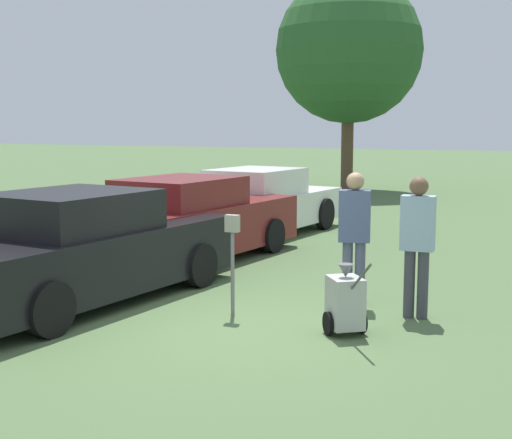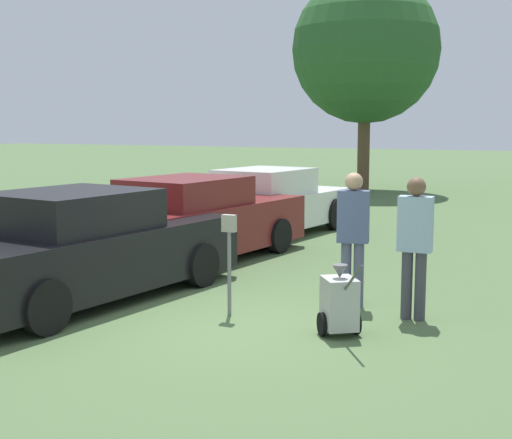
{
  "view_description": "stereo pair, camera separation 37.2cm",
  "coord_description": "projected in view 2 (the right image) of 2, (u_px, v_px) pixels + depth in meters",
  "views": [
    {
      "loc": [
        3.75,
        -7.81,
        2.48
      ],
      "look_at": [
        -0.23,
        1.53,
        1.1
      ],
      "focal_mm": 50.0,
      "sensor_mm": 36.0,
      "label": 1
    },
    {
      "loc": [
        4.09,
        -7.65,
        2.48
      ],
      "look_at": [
        -0.23,
        1.53,
        1.1
      ],
      "focal_mm": 50.0,
      "sensor_mm": 36.0,
      "label": 2
    }
  ],
  "objects": [
    {
      "name": "ground_plane",
      "position": [
        221.0,
        322.0,
        8.92
      ],
      "size": [
        120.0,
        120.0,
        0.0
      ],
      "primitive_type": "plane",
      "color": "#4C663D"
    },
    {
      "name": "parked_car_black",
      "position": [
        81.0,
        249.0,
        10.02
      ],
      "size": [
        2.6,
        5.06,
        1.55
      ],
      "rotation": [
        0.0,
        0.0,
        -0.14
      ],
      "color": "black",
      "rests_on": "ground_plane"
    },
    {
      "name": "parked_car_maroon",
      "position": [
        192.0,
        222.0,
        12.78
      ],
      "size": [
        2.48,
        5.19,
        1.52
      ],
      "rotation": [
        0.0,
        0.0,
        -0.14
      ],
      "color": "maroon",
      "rests_on": "ground_plane"
    },
    {
      "name": "parked_car_white",
      "position": [
        268.0,
        204.0,
        15.81
      ],
      "size": [
        2.45,
        4.97,
        1.48
      ],
      "rotation": [
        0.0,
        0.0,
        -0.14
      ],
      "color": "silver",
      "rests_on": "ground_plane"
    },
    {
      "name": "parking_meter",
      "position": [
        229.0,
        245.0,
        9.13
      ],
      "size": [
        0.18,
        0.09,
        1.32
      ],
      "color": "slate",
      "rests_on": "ground_plane"
    },
    {
      "name": "person_worker",
      "position": [
        353.0,
        230.0,
        9.56
      ],
      "size": [
        0.46,
        0.3,
        1.82
      ],
      "rotation": [
        0.0,
        0.0,
        3.36
      ],
      "color": "#515670",
      "rests_on": "ground_plane"
    },
    {
      "name": "person_supervisor",
      "position": [
        415.0,
        239.0,
        8.92
      ],
      "size": [
        0.43,
        0.24,
        1.81
      ],
      "rotation": [
        0.0,
        0.0,
        3.19
      ],
      "color": "#3F3F47",
      "rests_on": "ground_plane"
    },
    {
      "name": "equipment_cart",
      "position": [
        339.0,
        303.0,
        8.34
      ],
      "size": [
        0.74,
        0.91,
        1.0
      ],
      "rotation": [
        0.0,
        0.0,
        0.63
      ],
      "color": "#B2B2AD",
      "rests_on": "ground_plane"
    },
    {
      "name": "shade_tree",
      "position": [
        366.0,
        50.0,
        25.27
      ],
      "size": [
        5.25,
        5.25,
        7.71
      ],
      "color": "brown",
      "rests_on": "ground_plane"
    }
  ]
}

